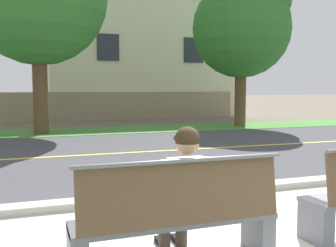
% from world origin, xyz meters
% --- Properties ---
extents(ground_plane, '(140.00, 140.00, 0.00)m').
position_xyz_m(ground_plane, '(0.00, 8.00, 0.00)').
color(ground_plane, '#665B4C').
extents(sidewalk_pavement, '(44.00, 3.60, 0.01)m').
position_xyz_m(sidewalk_pavement, '(0.00, 0.40, 0.01)').
color(sidewalk_pavement, beige).
rests_on(sidewalk_pavement, ground_plane).
extents(curb_edge, '(44.00, 0.30, 0.11)m').
position_xyz_m(curb_edge, '(0.00, 2.35, 0.06)').
color(curb_edge, '#ADA89E').
rests_on(curb_edge, ground_plane).
extents(street_asphalt, '(52.00, 8.00, 0.01)m').
position_xyz_m(street_asphalt, '(0.00, 6.50, 0.00)').
color(street_asphalt, '#424247').
rests_on(street_asphalt, ground_plane).
extents(road_centre_line, '(48.00, 0.14, 0.01)m').
position_xyz_m(road_centre_line, '(0.00, 6.50, 0.01)').
color(road_centre_line, '#E0CC4C').
rests_on(road_centre_line, ground_plane).
extents(far_verge_grass, '(48.00, 2.80, 0.02)m').
position_xyz_m(far_verge_grass, '(0.00, 11.81, 0.01)').
color(far_verge_grass, '#478438').
rests_on(far_verge_grass, ground_plane).
extents(bench_left, '(1.85, 0.48, 1.01)m').
position_xyz_m(bench_left, '(-1.19, 0.26, 0.46)').
color(bench_left, slate).
rests_on(bench_left, ground_plane).
extents(seated_person_white, '(0.52, 0.68, 1.25)m').
position_xyz_m(seated_person_white, '(-1.07, 0.43, 0.68)').
color(seated_person_white, '#47382D').
rests_on(seated_person_white, ground_plane).
extents(shade_tree_left, '(4.03, 4.03, 6.64)m').
position_xyz_m(shade_tree_left, '(6.03, 11.56, 4.32)').
color(shade_tree_left, brown).
rests_on(shade_tree_left, ground_plane).
extents(garden_wall, '(13.00, 0.36, 1.40)m').
position_xyz_m(garden_wall, '(1.54, 16.62, 0.70)').
color(garden_wall, gray).
rests_on(garden_wall, ground_plane).
extents(house_across_street, '(10.92, 6.91, 7.12)m').
position_xyz_m(house_across_street, '(3.62, 19.82, 3.61)').
color(house_across_street, beige).
rests_on(house_across_street, ground_plane).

